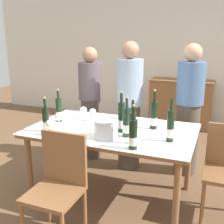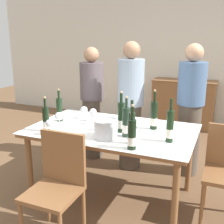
% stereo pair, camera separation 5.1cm
% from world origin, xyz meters
% --- Properties ---
extents(ground_plane, '(12.00, 12.00, 0.00)m').
position_xyz_m(ground_plane, '(0.00, 0.00, 0.00)').
color(ground_plane, brown).
extents(back_wall, '(8.00, 0.10, 2.80)m').
position_xyz_m(back_wall, '(0.00, 3.10, 1.40)').
color(back_wall, silver).
rests_on(back_wall, ground_plane).
extents(sideboard_cabinet, '(1.17, 0.46, 0.90)m').
position_xyz_m(sideboard_cabinet, '(0.31, 2.81, 0.45)').
color(sideboard_cabinet, brown).
rests_on(sideboard_cabinet, ground_plane).
extents(dining_table, '(1.69, 1.03, 0.77)m').
position_xyz_m(dining_table, '(0.00, 0.00, 0.70)').
color(dining_table, brown).
rests_on(dining_table, ground_plane).
extents(ice_bucket, '(0.23, 0.23, 0.18)m').
position_xyz_m(ice_bucket, '(0.04, -0.26, 0.86)').
color(ice_bucket, silver).
rests_on(ice_bucket, dining_table).
extents(wine_bottle_0, '(0.07, 0.07, 0.41)m').
position_xyz_m(wine_bottle_0, '(0.40, 0.16, 0.91)').
color(wine_bottle_0, black).
rests_on(wine_bottle_0, dining_table).
extents(wine_bottle_1, '(0.08, 0.08, 0.39)m').
position_xyz_m(wine_bottle_1, '(0.36, -0.43, 0.90)').
color(wine_bottle_1, black).
rests_on(wine_bottle_1, dining_table).
extents(wine_bottle_2, '(0.07, 0.07, 0.37)m').
position_xyz_m(wine_bottle_2, '(-0.65, 0.03, 0.90)').
color(wine_bottle_2, black).
rests_on(wine_bottle_2, dining_table).
extents(wine_bottle_3, '(0.07, 0.07, 0.40)m').
position_xyz_m(wine_bottle_3, '(0.62, -0.14, 0.91)').
color(wine_bottle_3, black).
rests_on(wine_bottle_3, dining_table).
extents(wine_bottle_4, '(0.07, 0.07, 0.39)m').
position_xyz_m(wine_bottle_4, '(0.21, -0.16, 0.90)').
color(wine_bottle_4, '#1E3323').
rests_on(wine_bottle_4, dining_table).
extents(wine_bottle_5, '(0.07, 0.07, 0.41)m').
position_xyz_m(wine_bottle_5, '(0.12, -0.06, 0.91)').
color(wine_bottle_5, black).
rests_on(wine_bottle_5, dining_table).
extents(wine_bottle_6, '(0.06, 0.06, 0.40)m').
position_xyz_m(wine_bottle_6, '(0.32, -0.32, 0.91)').
color(wine_bottle_6, black).
rests_on(wine_bottle_6, dining_table).
extents(wine_bottle_7, '(0.07, 0.07, 0.36)m').
position_xyz_m(wine_bottle_7, '(-0.58, -0.33, 0.89)').
color(wine_bottle_7, black).
rests_on(wine_bottle_7, dining_table).
extents(wine_glass_0, '(0.08, 0.08, 0.15)m').
position_xyz_m(wine_glass_0, '(-0.30, 0.16, 0.87)').
color(wine_glass_0, white).
rests_on(wine_glass_0, dining_table).
extents(wine_glass_1, '(0.09, 0.09, 0.16)m').
position_xyz_m(wine_glass_1, '(-0.53, -0.17, 0.89)').
color(wine_glass_1, white).
rests_on(wine_glass_1, dining_table).
extents(wine_glass_2, '(0.08, 0.08, 0.16)m').
position_xyz_m(wine_glass_2, '(-0.48, -0.40, 0.88)').
color(wine_glass_2, white).
rests_on(wine_glass_2, dining_table).
extents(wine_glass_3, '(0.07, 0.07, 0.14)m').
position_xyz_m(wine_glass_3, '(-0.24, 0.06, 0.87)').
color(wine_glass_3, white).
rests_on(wine_glass_3, dining_table).
extents(wine_glass_4, '(0.08, 0.08, 0.15)m').
position_xyz_m(wine_glass_4, '(-0.44, 0.22, 0.87)').
color(wine_glass_4, white).
rests_on(wine_glass_4, dining_table).
extents(chair_near_front, '(0.42, 0.42, 0.92)m').
position_xyz_m(chair_near_front, '(-0.19, -0.74, 0.52)').
color(chair_near_front, brown).
rests_on(chair_near_front, ground_plane).
extents(person_host, '(0.33, 0.33, 1.56)m').
position_xyz_m(person_host, '(-0.66, 0.87, 0.78)').
color(person_host, '#51473D').
rests_on(person_host, ground_plane).
extents(person_guest_left, '(0.33, 0.33, 1.64)m').
position_xyz_m(person_guest_left, '(-0.06, 0.75, 0.82)').
color(person_guest_left, '#51473D').
rests_on(person_guest_left, ground_plane).
extents(person_guest_right, '(0.33, 0.33, 1.62)m').
position_xyz_m(person_guest_right, '(0.67, 0.86, 0.81)').
color(person_guest_right, '#51473D').
rests_on(person_guest_right, ground_plane).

